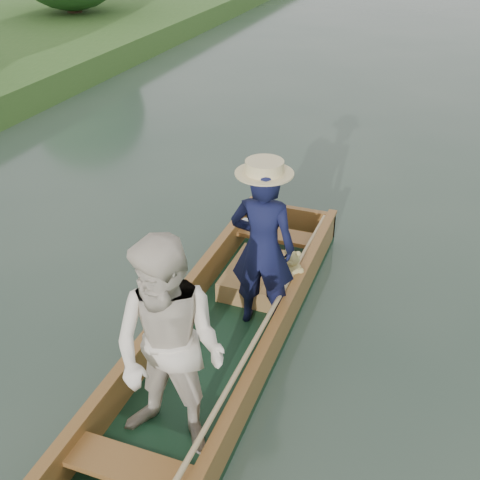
% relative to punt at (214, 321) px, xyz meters
% --- Properties ---
extents(ground, '(120.00, 120.00, 0.00)m').
position_rel_punt_xyz_m(ground, '(-0.10, 0.29, -0.66)').
color(ground, '#283D30').
rests_on(ground, ground).
extents(punt, '(1.12, 5.00, 1.90)m').
position_rel_punt_xyz_m(punt, '(0.00, 0.00, 0.00)').
color(punt, black).
rests_on(punt, ground).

